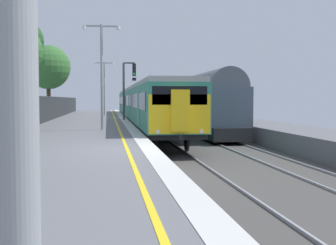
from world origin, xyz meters
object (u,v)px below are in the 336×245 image
at_px(platform_lamp_mid, 102,68).
at_px(platform_lamp_far, 104,84).
at_px(commuter_train_at_platform, 141,104).
at_px(background_tree_centre, 48,68).
at_px(background_tree_right, 22,43).
at_px(freight_train_adjacent_track, 179,101).
at_px(signal_gantry, 127,84).
at_px(background_tree_left, 17,52).

distance_m(platform_lamp_mid, platform_lamp_far, 22.34).
height_order(commuter_train_at_platform, background_tree_centre, background_tree_centre).
relative_size(background_tree_centre, background_tree_right, 0.94).
xyz_separation_m(freight_train_adjacent_track, signal_gantry, (-5.46, -7.49, 1.47)).
distance_m(commuter_train_at_platform, platform_lamp_mid, 16.43).
bearing_deg(background_tree_left, freight_train_adjacent_track, 47.30).
bearing_deg(commuter_train_at_platform, background_tree_left, -129.97).
bearing_deg(platform_lamp_far, platform_lamp_mid, -90.00).
height_order(background_tree_left, background_tree_right, background_tree_right).
bearing_deg(platform_lamp_mid, signal_gantry, 80.87).
xyz_separation_m(commuter_train_at_platform, signal_gantry, (-1.46, -4.11, 1.65)).
distance_m(commuter_train_at_platform, background_tree_centre, 12.86).
distance_m(commuter_train_at_platform, background_tree_right, 11.57).
bearing_deg(commuter_train_at_platform, platform_lamp_mid, -101.90).
xyz_separation_m(signal_gantry, platform_lamp_mid, (-1.90, -11.84, 0.41)).
xyz_separation_m(platform_lamp_far, background_tree_left, (-5.43, -16.88, 1.39)).
height_order(commuter_train_at_platform, platform_lamp_mid, platform_lamp_mid).
xyz_separation_m(signal_gantry, background_tree_centre, (-7.83, 12.20, 2.03)).
bearing_deg(commuter_train_at_platform, background_tree_centre, 138.95).
bearing_deg(freight_train_adjacent_track, background_tree_left, -132.70).
bearing_deg(background_tree_left, platform_lamp_mid, -45.13).
relative_size(platform_lamp_mid, background_tree_left, 0.89).
height_order(signal_gantry, background_tree_centre, background_tree_centre).
xyz_separation_m(platform_lamp_mid, background_tree_left, (-5.43, 5.46, 1.34)).
xyz_separation_m(platform_lamp_mid, background_tree_centre, (-5.93, 24.04, 1.62)).
xyz_separation_m(freight_train_adjacent_track, background_tree_left, (-12.80, -13.87, 3.22)).
bearing_deg(freight_train_adjacent_track, signal_gantry, -126.11).
xyz_separation_m(background_tree_left, background_tree_right, (-0.78, 6.02, 1.31)).
relative_size(signal_gantry, platform_lamp_mid, 0.82).
xyz_separation_m(freight_train_adjacent_track, background_tree_right, (-13.58, -7.85, 4.53)).
relative_size(commuter_train_at_platform, platform_lamp_far, 7.74).
height_order(platform_lamp_mid, background_tree_left, background_tree_left).
bearing_deg(freight_train_adjacent_track, platform_lamp_mid, -110.86).
bearing_deg(signal_gantry, platform_lamp_far, 100.26).
relative_size(freight_train_adjacent_track, background_tree_centre, 5.16).
relative_size(commuter_train_at_platform, platform_lamp_mid, 7.59).
bearing_deg(signal_gantry, background_tree_left, -138.98).
relative_size(commuter_train_at_platform, background_tree_left, 6.73).
relative_size(commuter_train_at_platform, signal_gantry, 9.21).
xyz_separation_m(platform_lamp_mid, background_tree_right, (-6.21, 11.48, 2.65)).
relative_size(platform_lamp_far, background_tree_centre, 0.75).
relative_size(freight_train_adjacent_track, platform_lamp_far, 6.90).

